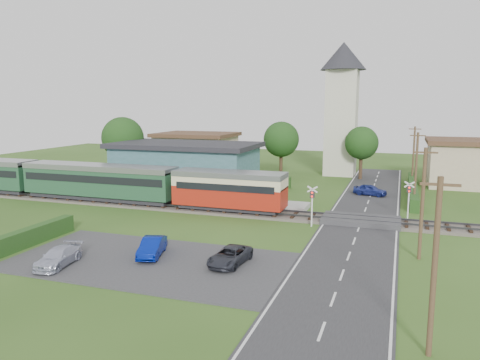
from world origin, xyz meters
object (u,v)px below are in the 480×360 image
(house_east, at_px, (465,162))
(station_building, at_px, (186,166))
(crossing_signal_far, at_px, (409,195))
(car_park_blue, at_px, (152,247))
(car_park_dark, at_px, (230,256))
(pedestrian_near, at_px, (210,190))
(equipment_hut, at_px, (94,178))
(train, at_px, (72,179))
(car_park_silver, at_px, (58,257))
(pedestrian_far, at_px, (94,184))
(car_on_road, at_px, (370,190))
(church_tower, at_px, (342,99))
(house_west, at_px, (196,152))
(crossing_signal_near, at_px, (312,200))

(house_east, bearing_deg, station_building, -156.56)
(crossing_signal_far, xyz_separation_m, car_park_blue, (-15.38, -15.47, -1.48))
(car_park_dark, bearing_deg, pedestrian_near, 121.71)
(equipment_hut, xyz_separation_m, crossing_signal_far, (31.60, -0.81, 0.39))
(train, height_order, car_park_silver, train)
(train, relative_size, car_park_silver, 11.74)
(pedestrian_near, bearing_deg, pedestrian_far, -16.51)
(train, bearing_deg, crossing_signal_far, 4.30)
(station_building, relative_size, train, 0.37)
(equipment_hut, bearing_deg, car_park_blue, -45.11)
(car_on_road, bearing_deg, station_building, 112.38)
(station_building, distance_m, car_on_road, 20.28)
(train, bearing_deg, house_east, 29.94)
(church_tower, bearing_deg, pedestrian_far, -133.85)
(train, xyz_separation_m, house_west, (3.19, 23.00, 0.61))
(church_tower, height_order, car_park_blue, church_tower)
(church_tower, distance_m, house_east, 17.21)
(church_tower, relative_size, house_east, 2.00)
(car_on_road, bearing_deg, pedestrian_near, 136.84)
(house_east, distance_m, crossing_signal_near, 27.95)
(station_building, distance_m, crossing_signal_far, 24.51)
(car_on_road, relative_size, car_park_silver, 0.94)
(equipment_hut, height_order, house_west, house_west)
(house_west, relative_size, house_east, 1.23)
(station_building, height_order, pedestrian_far, station_building)
(house_west, relative_size, car_park_blue, 3.07)
(pedestrian_near, bearing_deg, car_park_blue, 82.30)
(car_park_dark, distance_m, pedestrian_near, 17.50)
(pedestrian_near, bearing_deg, house_west, -79.55)
(station_building, xyz_separation_m, crossing_signal_near, (16.40, -11.40, -0.55))
(church_tower, bearing_deg, car_park_silver, -104.70)
(crossing_signal_near, distance_m, car_park_blue, 13.53)
(station_building, bearing_deg, house_west, 109.65)
(equipment_hut, distance_m, pedestrian_far, 0.91)
(station_building, distance_m, car_park_silver, 25.87)
(house_east, relative_size, crossing_signal_near, 2.69)
(church_tower, distance_m, pedestrian_near, 26.66)
(equipment_hut, xyz_separation_m, crossing_signal_near, (24.40, -5.61, 0.39))
(equipment_hut, bearing_deg, train, -93.46)
(crossing_signal_far, bearing_deg, car_on_road, 110.74)
(house_east, height_order, pedestrian_near, house_east)
(church_tower, distance_m, car_park_silver, 44.98)
(train, xyz_separation_m, crossing_signal_near, (24.59, -2.41, -0.04))
(car_park_silver, bearing_deg, church_tower, 67.48)
(equipment_hut, relative_size, crossing_signal_far, 0.78)
(station_building, xyz_separation_m, pedestrian_far, (-7.53, -6.45, -1.37))
(equipment_hut, bearing_deg, car_park_silver, -58.97)
(church_tower, height_order, car_on_road, church_tower)
(car_on_road, bearing_deg, house_east, -31.78)
(house_east, relative_size, car_park_blue, 2.50)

